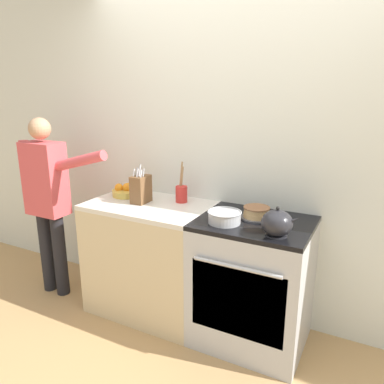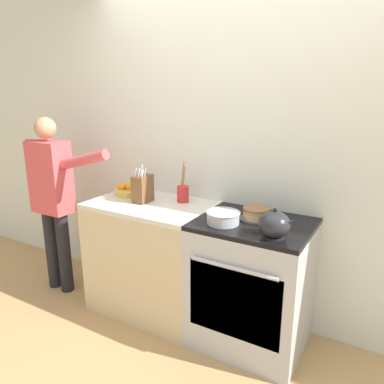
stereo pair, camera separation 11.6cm
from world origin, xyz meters
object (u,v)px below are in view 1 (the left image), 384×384
object	(u,v)px
layer_cake	(257,213)
person_baker	(47,193)
tea_kettle	(277,223)
mixing_bowl	(224,217)
knife_block	(141,189)
fruit_bowl	(127,191)
utensil_crock	(181,193)
stove_range	(252,282)

from	to	relation	value
layer_cake	person_baker	world-z (taller)	person_baker
layer_cake	tea_kettle	xyz separation A→B (m)	(0.21, -0.24, 0.04)
mixing_bowl	knife_block	bearing A→B (deg)	170.69
tea_kettle	person_baker	distance (m)	1.94
mixing_bowl	fruit_bowl	bearing A→B (deg)	166.93
layer_cake	mixing_bowl	distance (m)	0.24
layer_cake	knife_block	size ratio (longest dim) A/B	0.74
tea_kettle	fruit_bowl	size ratio (longest dim) A/B	0.97
tea_kettle	mixing_bowl	world-z (taller)	tea_kettle
mixing_bowl	person_baker	bearing A→B (deg)	-178.22
utensil_crock	stove_range	bearing A→B (deg)	-13.54
knife_block	fruit_bowl	distance (m)	0.25
fruit_bowl	person_baker	world-z (taller)	person_baker
knife_block	person_baker	distance (m)	0.85
stove_range	person_baker	world-z (taller)	person_baker
stove_range	tea_kettle	bearing A→B (deg)	-42.61
stove_range	layer_cake	distance (m)	0.49
stove_range	utensil_crock	distance (m)	0.85
layer_cake	knife_block	distance (m)	0.91
knife_block	person_baker	world-z (taller)	person_baker
layer_cake	utensil_crock	world-z (taller)	utensil_crock
layer_cake	tea_kettle	bearing A→B (deg)	-49.59
layer_cake	fruit_bowl	distance (m)	1.12
stove_range	fruit_bowl	world-z (taller)	fruit_bowl
stove_range	person_baker	size ratio (longest dim) A/B	0.59
stove_range	mixing_bowl	world-z (taller)	mixing_bowl
tea_kettle	utensil_crock	distance (m)	0.90
layer_cake	mixing_bowl	xyz separation A→B (m)	(-0.16, -0.18, 0.00)
tea_kettle	layer_cake	bearing A→B (deg)	130.41
layer_cake	tea_kettle	size ratio (longest dim) A/B	0.96
utensil_crock	fruit_bowl	world-z (taller)	utensil_crock
mixing_bowl	utensil_crock	xyz separation A→B (m)	(-0.48, 0.28, 0.03)
layer_cake	fruit_bowl	bearing A→B (deg)	178.01
mixing_bowl	person_baker	size ratio (longest dim) A/B	0.15
stove_range	mixing_bowl	xyz separation A→B (m)	(-0.17, -0.12, 0.49)
tea_kettle	stove_range	bearing A→B (deg)	137.39
mixing_bowl	utensil_crock	distance (m)	0.55
knife_block	utensil_crock	world-z (taller)	utensil_crock
knife_block	mixing_bowl	bearing A→B (deg)	-9.31
layer_cake	tea_kettle	distance (m)	0.32
tea_kettle	mixing_bowl	size ratio (longest dim) A/B	1.02
stove_range	fruit_bowl	bearing A→B (deg)	174.88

